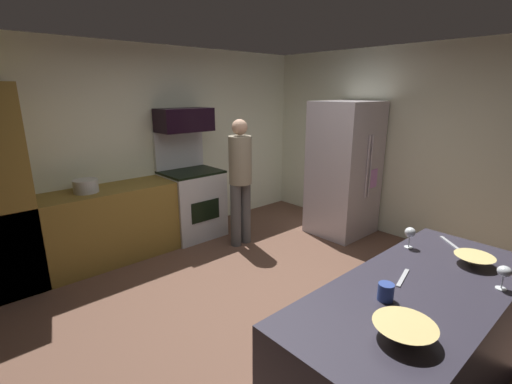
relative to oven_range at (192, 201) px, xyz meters
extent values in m
cube|color=brown|center=(-0.33, -1.97, -0.52)|extent=(5.20, 4.80, 0.02)
cube|color=silver|center=(-0.33, 0.37, 0.79)|extent=(5.20, 0.12, 2.60)
cube|color=silver|center=(2.21, -1.97, 0.79)|extent=(0.12, 4.80, 2.60)
cube|color=olive|center=(-1.23, 0.01, -0.06)|extent=(2.40, 0.60, 0.90)
cube|color=silver|center=(0.00, -0.01, -0.05)|extent=(0.76, 0.64, 0.92)
cube|color=black|center=(0.00, -0.01, 0.42)|extent=(0.76, 0.64, 0.03)
cube|color=silver|center=(0.00, 0.28, 0.70)|extent=(0.76, 0.06, 0.53)
cube|color=black|center=(0.00, -0.34, -0.06)|extent=(0.44, 0.01, 0.28)
cube|color=black|center=(0.00, 0.09, 1.13)|extent=(0.74, 0.38, 0.31)
cube|color=#C0B6BF|center=(1.70, -1.34, 0.43)|extent=(0.83, 0.76, 1.88)
cylinder|color=#C0B6BF|center=(1.66, -1.73, 0.52)|extent=(0.02, 0.02, 0.85)
cylinder|color=#C0B6BF|center=(1.74, -1.73, 0.52)|extent=(0.02, 0.02, 0.85)
cube|color=#CF8BE0|center=(1.85, -1.72, 0.34)|extent=(0.20, 0.01, 0.26)
cylinder|color=#505050|center=(0.23, -0.70, -0.09)|extent=(0.14, 0.14, 0.85)
cylinder|color=#505050|center=(0.40, -0.70, -0.09)|extent=(0.14, 0.14, 0.85)
cylinder|color=gray|center=(0.32, -0.70, 0.65)|extent=(0.30, 0.30, 0.62)
sphere|color=tan|center=(0.32, -0.70, 1.07)|extent=(0.20, 0.20, 0.20)
cube|color=#312E3A|center=(-0.59, -3.47, -0.06)|extent=(1.96, 0.80, 0.90)
cone|color=#E2CA7B|center=(-0.05, -3.58, 0.42)|extent=(0.25, 0.25, 0.07)
cone|color=#DEC175|center=(-1.11, -3.62, 0.43)|extent=(0.29, 0.29, 0.08)
cylinder|color=silver|center=(-0.10, -3.16, 0.39)|extent=(0.06, 0.06, 0.01)
cylinder|color=silver|center=(-0.10, -3.16, 0.43)|extent=(0.01, 0.01, 0.08)
ellipsoid|color=silver|center=(-0.10, -3.16, 0.51)|extent=(0.08, 0.08, 0.07)
cylinder|color=silver|center=(-0.26, -3.79, 0.39)|extent=(0.06, 0.06, 0.01)
cylinder|color=silver|center=(-0.26, -3.79, 0.43)|extent=(0.01, 0.01, 0.08)
ellipsoid|color=silver|center=(-0.26, -3.79, 0.50)|extent=(0.08, 0.08, 0.06)
cylinder|color=#2F4693|center=(-0.87, -3.40, 0.44)|extent=(0.09, 0.09, 0.10)
cube|color=#B7BABF|center=(-0.57, -3.35, 0.39)|extent=(0.25, 0.08, 0.01)
cube|color=#B7BABF|center=(0.20, -3.34, 0.39)|extent=(0.19, 0.22, 0.01)
cylinder|color=beige|center=(-1.38, 0.01, 0.46)|extent=(0.27, 0.27, 0.15)
camera|label=1|loc=(-2.58, -4.22, 1.51)|focal=25.22mm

